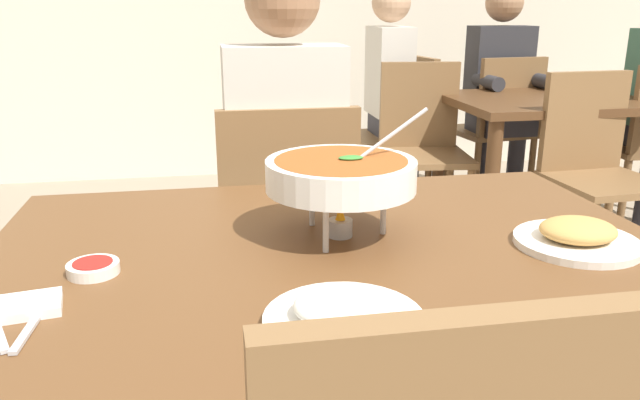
% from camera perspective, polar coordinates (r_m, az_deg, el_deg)
% --- Properties ---
extents(dining_table_main, '(1.34, 0.94, 0.73)m').
position_cam_1_polar(dining_table_main, '(1.26, 1.24, -8.39)').
color(dining_table_main, brown).
rests_on(dining_table_main, ground_plane).
extents(chair_diner_main, '(0.44, 0.44, 0.90)m').
position_cam_1_polar(chair_diner_main, '(2.00, -3.13, -2.29)').
color(chair_diner_main, brown).
rests_on(chair_diner_main, ground_plane).
extents(diner_main, '(0.40, 0.45, 1.31)m').
position_cam_1_polar(diner_main, '(1.97, -3.36, 4.52)').
color(diner_main, '#2D2D38').
rests_on(diner_main, ground_plane).
extents(curry_bowl, '(0.33, 0.30, 0.26)m').
position_cam_1_polar(curry_bowl, '(1.24, 1.92, 2.28)').
color(curry_bowl, silver).
rests_on(curry_bowl, dining_table_main).
extents(rice_plate, '(0.24, 0.24, 0.06)m').
position_cam_1_polar(rice_plate, '(0.93, 2.21, -10.24)').
color(rice_plate, white).
rests_on(rice_plate, dining_table_main).
extents(appetizer_plate, '(0.24, 0.24, 0.06)m').
position_cam_1_polar(appetizer_plate, '(1.32, 22.41, -3.07)').
color(appetizer_plate, white).
rests_on(appetizer_plate, dining_table_main).
extents(sauce_dish, '(0.09, 0.09, 0.02)m').
position_cam_1_polar(sauce_dish, '(1.17, -19.99, -5.82)').
color(sauce_dish, white).
rests_on(sauce_dish, dining_table_main).
extents(napkin_folded, '(0.13, 0.10, 0.02)m').
position_cam_1_polar(napkin_folded, '(1.08, -25.69, -8.80)').
color(napkin_folded, white).
rests_on(napkin_folded, dining_table_main).
extents(spoon_utensil, '(0.02, 0.17, 0.01)m').
position_cam_1_polar(spoon_utensil, '(1.03, -24.72, -10.18)').
color(spoon_utensil, silver).
rests_on(spoon_utensil, dining_table_main).
extents(dining_table_far, '(1.00, 0.80, 0.73)m').
position_cam_1_polar(dining_table_far, '(3.48, 19.86, 6.68)').
color(dining_table_far, '#51331C').
rests_on(dining_table_far, ground_plane).
extents(chair_bg_left, '(0.49, 0.49, 0.90)m').
position_cam_1_polar(chair_bg_left, '(3.95, 16.03, 6.84)').
color(chair_bg_left, brown).
rests_on(chair_bg_left, ground_plane).
extents(chair_bg_right, '(0.50, 0.50, 0.90)m').
position_cam_1_polar(chair_bg_right, '(3.78, 7.40, 6.91)').
color(chair_bg_right, brown).
rests_on(chair_bg_right, ground_plane).
extents(chair_bg_corner, '(0.47, 0.47, 0.90)m').
position_cam_1_polar(chair_bg_corner, '(3.08, 23.74, 3.25)').
color(chair_bg_corner, brown).
rests_on(chair_bg_corner, ground_plane).
extents(chair_bg_window, '(0.49, 0.49, 0.90)m').
position_cam_1_polar(chair_bg_window, '(3.35, 9.28, 5.50)').
color(chair_bg_window, brown).
rests_on(chair_bg_window, ground_plane).
extents(patron_bg_left, '(0.40, 0.45, 1.31)m').
position_cam_1_polar(patron_bg_left, '(3.94, 16.17, 10.28)').
color(patron_bg_left, '#2D2D38').
rests_on(patron_bg_left, ground_plane).
extents(patron_bg_right, '(0.45, 0.40, 1.31)m').
position_cam_1_polar(patron_bg_right, '(3.72, 6.87, 10.45)').
color(patron_bg_right, '#2D2D38').
rests_on(patron_bg_right, ground_plane).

